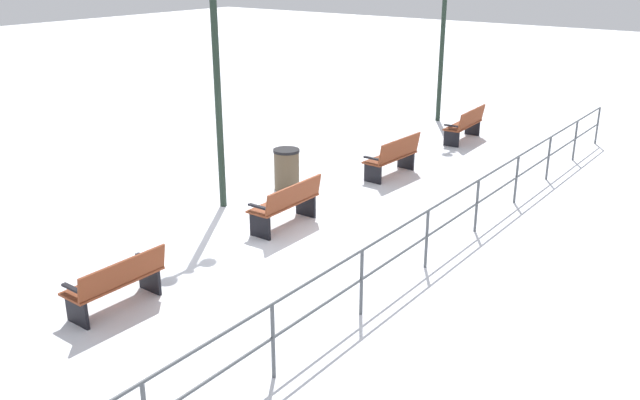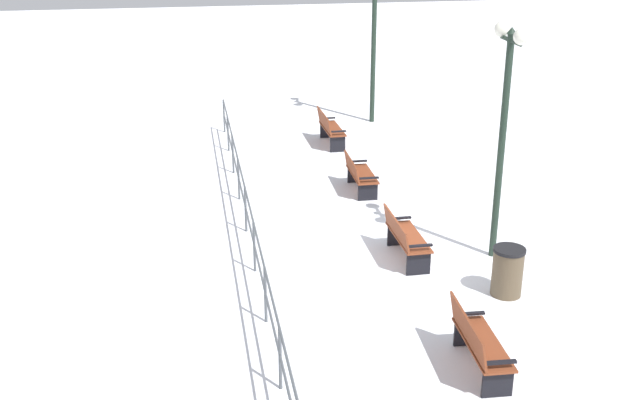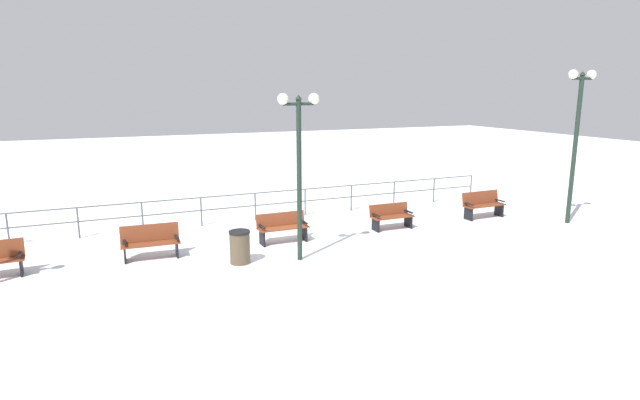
{
  "view_description": "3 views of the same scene",
  "coord_description": "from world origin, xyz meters",
  "px_view_note": "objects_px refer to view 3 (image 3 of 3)",
  "views": [
    {
      "loc": [
        -7.58,
        9.18,
        4.86
      ],
      "look_at": [
        -1.83,
        1.45,
        1.37
      ],
      "focal_mm": 38.26,
      "sensor_mm": 36.0,
      "label": 1
    },
    {
      "loc": [
        -3.98,
        -13.15,
        6.56
      ],
      "look_at": [
        -1.54,
        0.68,
        1.1
      ],
      "focal_mm": 43.19,
      "sensor_mm": 36.0,
      "label": 2
    },
    {
      "loc": [
        14.49,
        -5.02,
        4.61
      ],
      "look_at": [
        -1.1,
        1.74,
        0.96
      ],
      "focal_mm": 28.95,
      "sensor_mm": 36.0,
      "label": 3
    }
  ],
  "objects_px": {
    "bench_second": "(151,242)",
    "lamppost_far": "(578,122)",
    "bench_fourth": "(391,216)",
    "trash_bin": "(240,247)",
    "bench_third": "(282,227)",
    "bench_fifth": "(483,204)",
    "lamppost_middle": "(299,146)"
  },
  "relations": [
    {
      "from": "bench_second",
      "to": "lamppost_far",
      "type": "distance_m",
      "value": 14.32
    },
    {
      "from": "bench_third",
      "to": "lamppost_middle",
      "type": "height_order",
      "value": "lamppost_middle"
    },
    {
      "from": "bench_third",
      "to": "trash_bin",
      "type": "bearing_deg",
      "value": -51.2
    },
    {
      "from": "bench_fourth",
      "to": "lamppost_middle",
      "type": "bearing_deg",
      "value": -65.05
    },
    {
      "from": "lamppost_middle",
      "to": "trash_bin",
      "type": "height_order",
      "value": "lamppost_middle"
    },
    {
      "from": "bench_fifth",
      "to": "lamppost_middle",
      "type": "height_order",
      "value": "lamppost_middle"
    },
    {
      "from": "lamppost_middle",
      "to": "lamppost_far",
      "type": "height_order",
      "value": "lamppost_far"
    },
    {
      "from": "bench_third",
      "to": "bench_fifth",
      "type": "xyz_separation_m",
      "value": [
        -0.02,
        7.76,
        0.03
      ]
    },
    {
      "from": "trash_bin",
      "to": "bench_fourth",
      "type": "bearing_deg",
      "value": 104.28
    },
    {
      "from": "bench_third",
      "to": "bench_fifth",
      "type": "relative_size",
      "value": 0.95
    },
    {
      "from": "bench_third",
      "to": "lamppost_far",
      "type": "height_order",
      "value": "lamppost_far"
    },
    {
      "from": "bench_fourth",
      "to": "trash_bin",
      "type": "xyz_separation_m",
      "value": [
        1.42,
        -5.59,
        0.02
      ]
    },
    {
      "from": "bench_third",
      "to": "lamppost_middle",
      "type": "relative_size",
      "value": 0.35
    },
    {
      "from": "bench_second",
      "to": "bench_third",
      "type": "relative_size",
      "value": 1.02
    },
    {
      "from": "bench_fifth",
      "to": "trash_bin",
      "type": "height_order",
      "value": "bench_fifth"
    },
    {
      "from": "lamppost_far",
      "to": "trash_bin",
      "type": "relative_size",
      "value": 5.83
    },
    {
      "from": "bench_fourth",
      "to": "bench_third",
      "type": "bearing_deg",
      "value": -88.91
    },
    {
      "from": "bench_third",
      "to": "trash_bin",
      "type": "height_order",
      "value": "trash_bin"
    },
    {
      "from": "bench_second",
      "to": "lamppost_far",
      "type": "height_order",
      "value": "lamppost_far"
    },
    {
      "from": "bench_second",
      "to": "bench_third",
      "type": "distance_m",
      "value": 3.88
    },
    {
      "from": "bench_fourth",
      "to": "lamppost_middle",
      "type": "distance_m",
      "value": 5.16
    },
    {
      "from": "bench_second",
      "to": "bench_fourth",
      "type": "distance_m",
      "value": 7.76
    },
    {
      "from": "bench_third",
      "to": "lamppost_middle",
      "type": "distance_m",
      "value": 3.2
    },
    {
      "from": "lamppost_middle",
      "to": "trash_bin",
      "type": "distance_m",
      "value": 3.14
    },
    {
      "from": "bench_second",
      "to": "bench_fifth",
      "type": "bearing_deg",
      "value": 92.91
    },
    {
      "from": "lamppost_far",
      "to": "bench_fourth",
      "type": "bearing_deg",
      "value": -106.39
    },
    {
      "from": "lamppost_far",
      "to": "trash_bin",
      "type": "distance_m",
      "value": 12.11
    },
    {
      "from": "bench_second",
      "to": "lamppost_far",
      "type": "relative_size",
      "value": 0.3
    },
    {
      "from": "bench_second",
      "to": "bench_fourth",
      "type": "relative_size",
      "value": 1.08
    },
    {
      "from": "lamppost_middle",
      "to": "trash_bin",
      "type": "xyz_separation_m",
      "value": [
        -0.38,
        -1.59,
        -2.68
      ]
    },
    {
      "from": "bench_second",
      "to": "lamppost_far",
      "type": "bearing_deg",
      "value": 85.5
    },
    {
      "from": "trash_bin",
      "to": "bench_second",
      "type": "bearing_deg",
      "value": -122.55
    }
  ]
}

